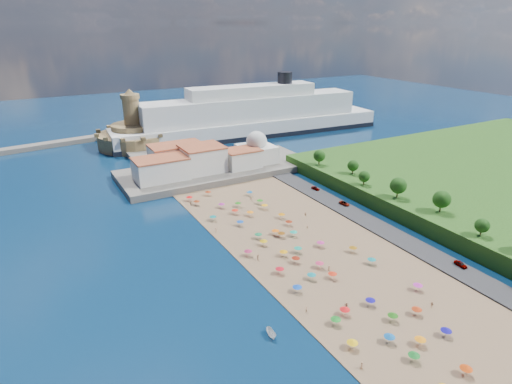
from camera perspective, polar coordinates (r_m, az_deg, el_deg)
ground at (r=138.46m, az=3.63°, el=-6.72°), size 700.00×700.00×0.00m
terrace at (r=201.56m, az=-5.18°, el=2.98°), size 90.00×36.00×3.00m
jetty at (r=226.35m, az=-13.96°, el=4.44°), size 18.00×70.00×2.40m
waterfront_buildings at (r=195.54m, az=-8.81°, el=4.18°), size 57.00×29.00×11.00m
domed_building at (r=206.16m, az=0.07°, el=5.67°), size 16.00×16.00×15.00m
fortress at (r=253.09m, az=-15.97°, el=7.32°), size 40.00×40.00×32.40m
cruise_ship at (r=268.39m, az=-0.54°, el=9.90°), size 172.74×36.73×37.50m
beach_parasols at (r=129.21m, az=5.65°, el=-7.92°), size 32.87×116.58×2.20m
beachgoers at (r=132.46m, az=3.93°, el=-7.59°), size 34.78×96.59×1.85m
moored_boats at (r=92.95m, az=7.44°, el=-22.86°), size 4.89×33.97×1.57m
parked_cars at (r=159.92m, az=14.14°, el=-2.78°), size 2.57×73.36×1.34m
hillside_trees at (r=160.30m, az=20.19°, el=-0.01°), size 10.45×106.68×7.71m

